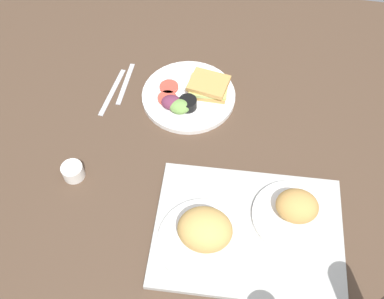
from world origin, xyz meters
TOP-DOWN VIEW (x-y plane):
  - ground_plane at (0.00, 0.00)cm, footprint 190.00×150.00cm
  - serving_tray at (-15.21, 21.91)cm, footprint 46.91×35.66cm
  - bread_plate_near at (-25.40, 16.47)cm, footprint 19.54×19.54cm
  - bread_plate_far at (-5.24, 26.49)cm, footprint 21.62×21.62cm
  - plate_with_salad at (6.23, -17.60)cm, footprint 27.61×27.61cm
  - espresso_cup at (31.37, 14.05)cm, footprint 5.60×5.60cm
  - fork at (26.90, -20.01)cm, footprint 1.44×17.00cm
  - knife at (29.90, -16.01)cm, footprint 3.05×19.05cm

SIDE VIEW (x-z plane):
  - ground_plane at x=0.00cm, z-range -3.00..0.00cm
  - fork at x=26.90cm, z-range 0.00..0.50cm
  - knife at x=29.90cm, z-range 0.00..0.50cm
  - serving_tray at x=-15.21cm, z-range 0.00..1.60cm
  - plate_with_salad at x=6.23cm, z-range -0.95..4.45cm
  - espresso_cup at x=31.37cm, z-range 0.00..4.00cm
  - bread_plate_near at x=-25.40cm, z-range 0.36..8.66cm
  - bread_plate_far at x=-5.24cm, z-range 0.51..10.50cm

